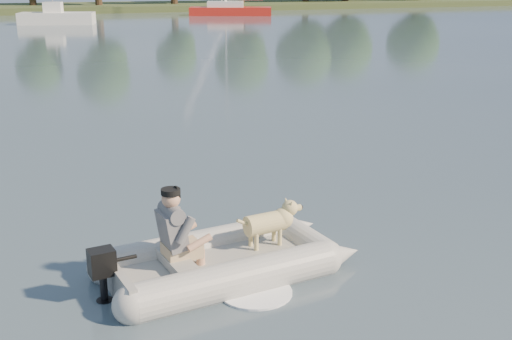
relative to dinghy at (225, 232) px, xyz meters
name	(u,v)px	position (x,y,z in m)	size (l,w,h in m)	color
water	(310,287)	(0.84, -0.73, -0.55)	(160.00, 160.00, 0.00)	slate
shore_bank	(59,8)	(0.84, 61.27, -0.30)	(160.00, 12.00, 0.70)	#47512D
dinghy	(225,232)	(0.00, 0.00, 0.00)	(4.37, 3.05, 1.29)	#A4A49F
man	(174,227)	(-0.65, -0.06, 0.17)	(0.67, 0.58, 1.00)	slate
dog	(265,227)	(0.58, 0.15, -0.07)	(0.86, 0.31, 0.58)	tan
outboard_motor	(103,278)	(-1.52, -0.25, -0.26)	(0.38, 0.27, 0.73)	black
motorboat	(56,9)	(-0.14, 43.32, 0.52)	(5.54, 2.13, 2.34)	white
sailboat	(230,10)	(14.88, 49.16, -0.11)	(7.52, 4.46, 9.92)	red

